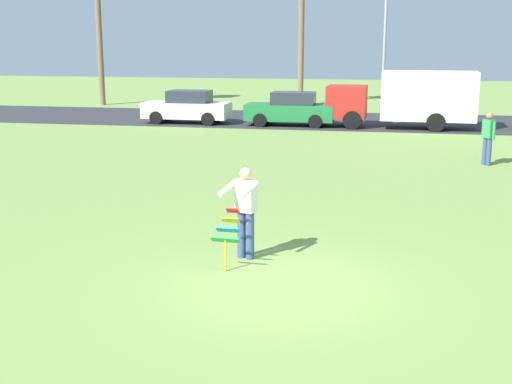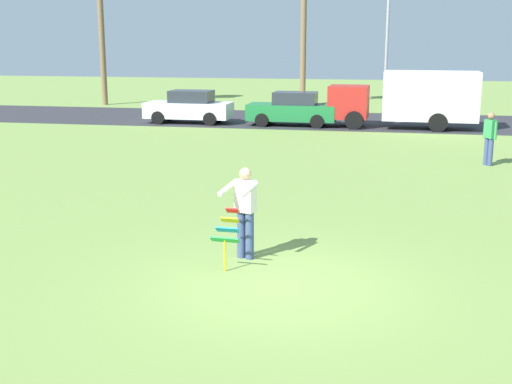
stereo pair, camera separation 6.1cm
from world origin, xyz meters
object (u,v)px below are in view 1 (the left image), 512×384
object	(u,v)px
parked_car_white	(187,107)
parked_truck_red_cab	(410,98)
person_kite_flyer	(245,209)
kite_held	(228,231)
streetlight_pole	(385,40)
parked_car_green	(291,109)
person_walker_near	(488,137)

from	to	relation	value
parked_car_white	parked_truck_red_cab	distance (m)	10.65
person_kite_flyer	parked_car_white	bearing A→B (deg)	109.70
parked_car_white	kite_held	bearing A→B (deg)	-71.30
kite_held	streetlight_pole	distance (m)	27.86
parked_car_white	parked_car_green	bearing A→B (deg)	0.00
parked_car_green	person_kite_flyer	bearing A→B (deg)	-84.29
parked_car_white	parked_car_green	distance (m)	5.13
parked_car_green	person_walker_near	size ratio (longest dim) A/B	2.44
person_kite_flyer	person_walker_near	distance (m)	12.29
parked_car_green	streetlight_pole	size ratio (longest dim) A/B	0.60
parked_car_white	person_walker_near	xyz separation A→B (m)	(12.88, -9.01, 0.16)
person_kite_flyer	person_walker_near	xyz separation A→B (m)	(5.76, 10.85, -0.02)
person_kite_flyer	streetlight_pole	xyz separation A→B (m)	(2.23, 26.96, 3.05)
person_kite_flyer	parked_truck_red_cab	distance (m)	20.18
kite_held	parked_car_green	world-z (taller)	parked_car_green
parked_car_green	person_walker_near	bearing A→B (deg)	-49.31
person_kite_flyer	parked_car_green	xyz separation A→B (m)	(-1.99, 19.87, -0.18)
kite_held	parked_truck_red_cab	bearing A→B (deg)	79.74
kite_held	parked_car_green	bearing A→B (deg)	95.03
person_walker_near	kite_held	bearing A→B (deg)	-117.45
parked_car_white	parked_truck_red_cab	size ratio (longest dim) A/B	0.62
person_kite_flyer	kite_held	xyz separation A→B (m)	(-0.19, -0.60, -0.26)
parked_car_green	streetlight_pole	bearing A→B (deg)	59.25
person_kite_flyer	streetlight_pole	size ratio (longest dim) A/B	0.25
parked_truck_red_cab	parked_car_white	bearing A→B (deg)	-179.99
parked_car_white	person_walker_near	size ratio (longest dim) A/B	2.44
parked_car_green	parked_truck_red_cab	xyz separation A→B (m)	(5.51, 0.00, 0.64)
kite_held	person_walker_near	distance (m)	12.91
parked_truck_red_cab	parked_car_green	bearing A→B (deg)	-179.99
parked_truck_red_cab	person_walker_near	bearing A→B (deg)	-76.02
kite_held	parked_car_white	world-z (taller)	parked_car_white
person_kite_flyer	person_walker_near	world-z (taller)	same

